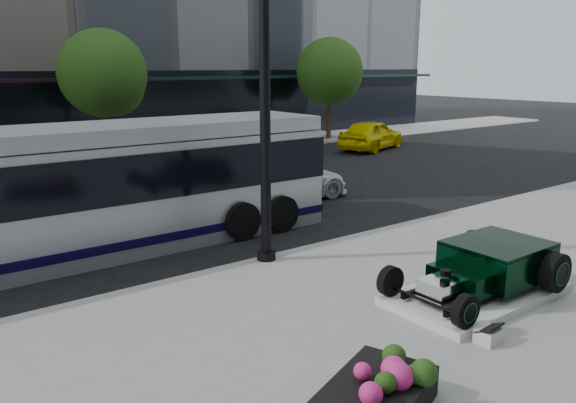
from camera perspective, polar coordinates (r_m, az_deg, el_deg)
ground at (r=14.60m, az=-4.16°, el=-3.23°), size 120.00×120.00×0.00m
sidewalk_far at (r=27.19m, az=-20.38°, el=3.94°), size 70.00×4.00×0.12m
street_trees at (r=26.34m, az=-18.03°, el=11.97°), size 29.80×3.80×5.70m
display_plinth at (r=10.87m, az=18.62°, el=-8.87°), size 3.40×1.80×0.15m
hot_rod at (r=10.96m, az=19.82°, el=-5.98°), size 3.22×2.00×0.81m
info_plaque at (r=9.28m, az=19.71°, el=-12.60°), size 0.42×0.33×0.31m
lamppost at (r=11.61m, az=-2.36°, el=10.24°), size 0.41×0.41×7.40m
transit_bus at (r=13.52m, az=-20.04°, el=1.11°), size 12.12×2.88×2.92m
white_sedan at (r=18.11m, az=-0.61°, el=2.26°), size 4.68×2.23×1.32m
yellow_taxi at (r=29.44m, az=8.48°, el=6.73°), size 4.90×3.17×1.55m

